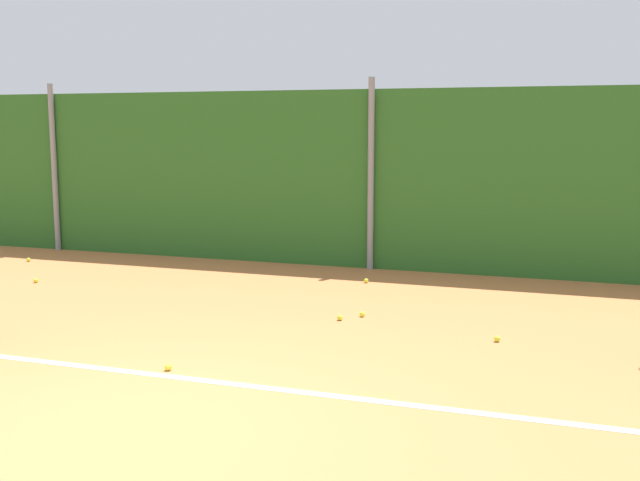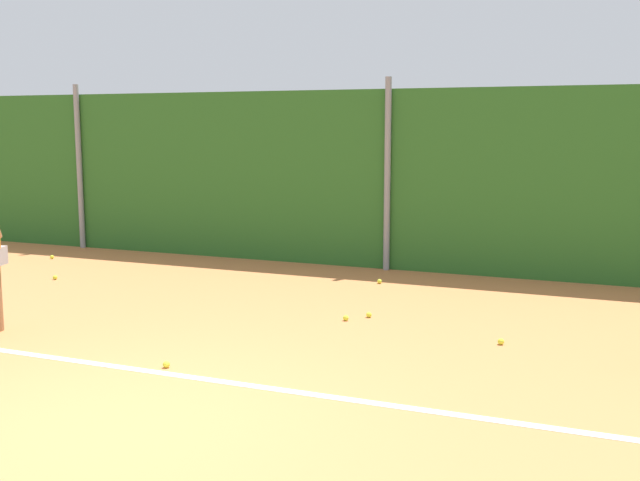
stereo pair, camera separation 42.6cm
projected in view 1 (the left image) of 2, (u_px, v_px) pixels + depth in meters
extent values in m
plane|color=#C67542|center=(243.00, 354.00, 7.58)|extent=(31.34, 31.34, 0.00)
cube|color=#286023|center=(374.00, 180.00, 12.05)|extent=(20.37, 0.25, 2.80)
cylinder|color=gray|center=(54.00, 168.00, 13.74)|extent=(0.10, 0.10, 2.98)
cylinder|color=gray|center=(371.00, 175.00, 11.87)|extent=(0.10, 0.10, 2.98)
cube|color=white|center=(204.00, 380.00, 6.80)|extent=(14.89, 0.10, 0.01)
sphere|color=#CCDB33|center=(36.00, 280.00, 11.04)|extent=(0.07, 0.07, 0.07)
sphere|color=#CCDB33|center=(497.00, 339.00, 8.02)|extent=(0.07, 0.07, 0.07)
sphere|color=#CCDB33|center=(362.00, 314.00, 9.07)|extent=(0.07, 0.07, 0.07)
sphere|color=#CCDB33|center=(168.00, 367.00, 7.08)|extent=(0.07, 0.07, 0.07)
sphere|color=#CCDB33|center=(340.00, 318.00, 8.90)|extent=(0.07, 0.07, 0.07)
sphere|color=#CCDB33|center=(366.00, 281.00, 11.02)|extent=(0.07, 0.07, 0.07)
sphere|color=#CCDB33|center=(28.00, 260.00, 12.74)|extent=(0.07, 0.07, 0.07)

